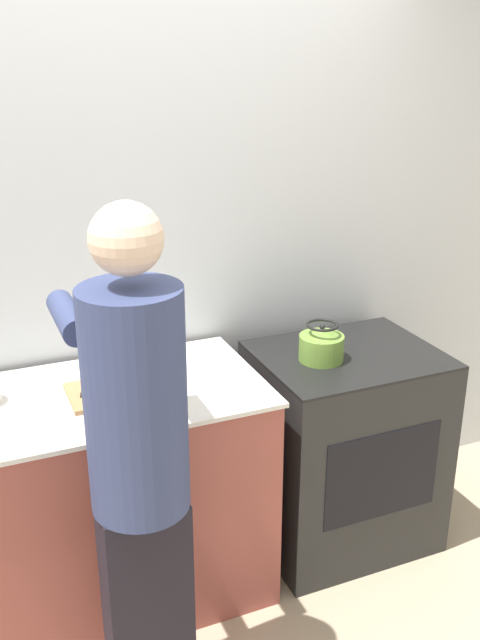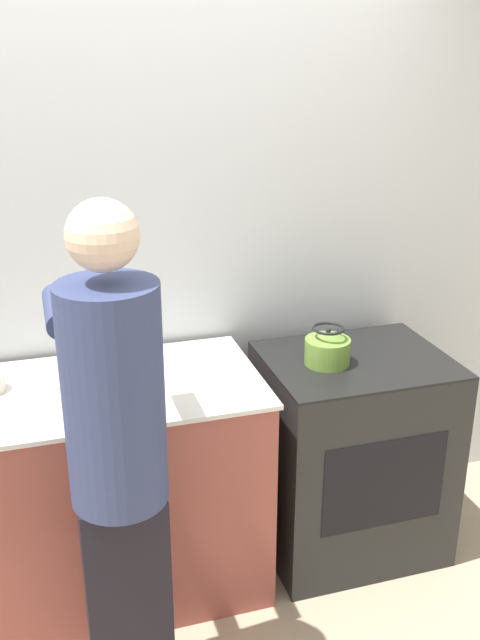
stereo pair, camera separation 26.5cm
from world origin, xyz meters
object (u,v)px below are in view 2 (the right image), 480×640
object	(u,v)px
cutting_board	(109,386)
kettle	(328,348)
person	(118,456)
knife	(105,387)
oven	(351,453)

from	to	relation	value
cutting_board	kettle	bearing A→B (deg)	-1.28
person	knife	distance (m)	0.53
oven	knife	world-z (taller)	knife
kettle	person	bearing A→B (deg)	-149.55
oven	person	size ratio (longest dim) A/B	0.52
person	kettle	xyz separation A→B (m)	(0.92, 0.54, 0.02)
cutting_board	knife	size ratio (longest dim) A/B	1.47
knife	kettle	size ratio (longest dim) A/B	1.08
oven	kettle	bearing A→B (deg)	-175.39
person	kettle	size ratio (longest dim) A/B	9.49
oven	kettle	xyz separation A→B (m)	(-0.14, -0.01, 0.53)
person	oven	bearing A→B (deg)	27.49
cutting_board	person	bearing A→B (deg)	-94.10
oven	person	bearing A→B (deg)	-152.51
knife	kettle	xyz separation A→B (m)	(0.90, 0.01, 0.04)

